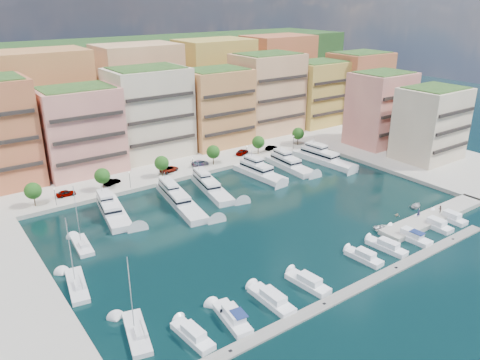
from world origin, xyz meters
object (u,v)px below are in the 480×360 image
(car_4, at_px, (242,152))
(lamppost_2, at_px, (193,163))
(lamppost_3, at_px, (247,151))
(cruiser_7, at_px, (410,236))
(tree_4, at_px, (258,142))
(lamppost_0, at_px, (55,194))
(yacht_6, at_px, (322,158))
(cruiser_5, at_px, (364,257))
(yacht_5, at_px, (288,164))
(yacht_1, at_px, (112,211))
(sailboat_1, at_px, (77,286))
(car_2, at_px, (169,169))
(tree_3, at_px, (213,152))
(cruiser_8, at_px, (435,225))
(car_5, at_px, (271,148))
(cruiser_1, at_px, (232,318))
(cruiser_9, at_px, (450,218))
(tree_0, at_px, (33,191))
(tender_2, at_px, (416,206))
(cruiser_0, at_px, (193,336))
(tree_1, at_px, (102,176))
(yacht_3, at_px, (210,186))
(tender_0, at_px, (384,228))
(yacht_4, at_px, (258,172))
(cruiser_3, at_px, (308,283))
(cruiser_6, at_px, (387,247))
(person_0, at_px, (418,213))
(sailboat_2, at_px, (82,246))
(lamppost_1, at_px, (130,177))
(car_0, at_px, (66,193))
(cruiser_2, at_px, (272,300))
(person_1, at_px, (440,209))
(sailboat_0, at_px, (137,334))
(tree_2, at_px, (162,163))
(tree_5, at_px, (298,134))
(car_3, at_px, (200,163))
(tender_1, at_px, (397,215))
(car_1, at_px, (112,182))

(car_4, bearing_deg, lamppost_2, 79.70)
(lamppost_3, distance_m, cruiser_7, 55.91)
(tree_4, distance_m, lamppost_0, 60.05)
(yacht_6, relative_size, cruiser_5, 2.88)
(yacht_5, bearing_deg, yacht_1, -179.66)
(sailboat_1, distance_m, car_4, 73.06)
(lamppost_0, relative_size, cruiser_5, 0.57)
(cruiser_5, distance_m, car_2, 60.79)
(tree_3, height_order, car_4, tree_3)
(cruiser_8, relative_size, car_5, 1.77)
(cruiser_1, height_order, cruiser_9, cruiser_1)
(cruiser_1, height_order, sailboat_1, sailboat_1)
(tree_0, height_order, tender_2, tree_0)
(cruiser_0, height_order, car_2, car_2)
(tree_1, bearing_deg, tender_2, -41.67)
(yacht_6, bearing_deg, yacht_3, 179.10)
(cruiser_0, height_order, tender_0, cruiser_0)
(car_4, bearing_deg, car_5, -123.50)
(yacht_4, height_order, cruiser_3, yacht_4)
(cruiser_6, bearing_deg, person_0, 14.41)
(yacht_1, relative_size, sailboat_2, 1.39)
(tree_3, distance_m, car_4, 12.56)
(sailboat_2, bearing_deg, cruiser_1, -72.48)
(lamppost_1, distance_m, cruiser_0, 57.80)
(cruiser_7, distance_m, tender_0, 5.85)
(tree_4, relative_size, car_0, 1.26)
(cruiser_2, xyz_separation_m, person_1, (49.76, 2.50, 1.30))
(cruiser_6, relative_size, cruiser_7, 0.93)
(sailboat_0, height_order, person_0, sailboat_0)
(tree_2, xyz_separation_m, tree_5, (48.00, 0.00, 0.00))
(lamppost_0, bearing_deg, lamppost_2, 0.00)
(sailboat_2, relative_size, car_3, 2.54)
(tree_1, xyz_separation_m, tender_1, (48.25, -49.97, -4.39))
(tree_1, relative_size, tender_1, 4.18)
(sailboat_1, bearing_deg, car_1, 60.95)
(cruiser_9, xyz_separation_m, car_4, (-11.85, 60.68, 1.29))
(yacht_1, xyz_separation_m, cruiser_2, (8.50, -45.37, -0.54))
(tree_0, relative_size, cruiser_3, 0.67)
(tree_2, bearing_deg, person_1, -54.62)
(tree_4, xyz_separation_m, car_3, (-19.48, 1.53, -2.99))
(sailboat_1, bearing_deg, car_2, 45.56)
(tender_2, bearing_deg, yacht_1, 43.89)
(tree_4, distance_m, tender_2, 50.42)
(person_1, bearing_deg, cruiser_1, -31.78)
(tree_5, bearing_deg, cruiser_8, -103.48)
(tender_1, bearing_deg, cruiser_2, 81.24)
(cruiser_0, height_order, tender_2, cruiser_0)
(lamppost_0, distance_m, yacht_4, 51.52)
(person_0, bearing_deg, lamppost_2, -24.97)
(tree_4, distance_m, cruiser_3, 67.63)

